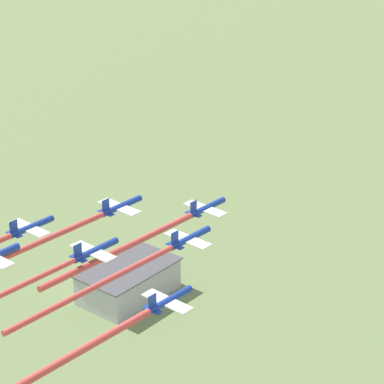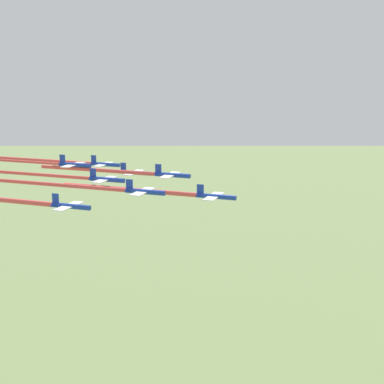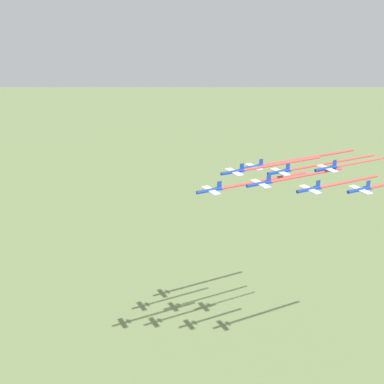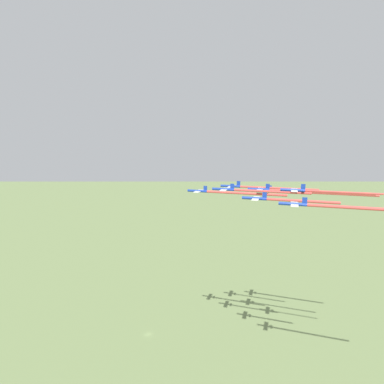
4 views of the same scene
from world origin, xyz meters
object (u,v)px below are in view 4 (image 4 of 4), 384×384
object	(u,v)px
jet_1	(224,189)
jet_5	(262,190)
jet_6	(294,204)
jet_7	(294,190)
jet_4	(259,189)
jet_0	(198,191)
jet_2	(231,186)
jet_3	(255,198)

from	to	relation	value
jet_1	jet_5	size ratio (longest dim) A/B	1.00
jet_6	jet_7	world-z (taller)	jet_7
jet_1	jet_4	world-z (taller)	jet_1
jet_7	jet_1	bearing A→B (deg)	90.00
jet_0	jet_2	distance (m)	18.54
jet_7	jet_5	bearing A→B (deg)	29.54
jet_1	jet_2	bearing A→B (deg)	-0.00
jet_3	jet_4	world-z (taller)	jet_4
jet_3	jet_5	xyz separation A→B (m)	(1.68, 37.34, -1.97)
jet_4	jet_1	bearing A→B (deg)	120.47
jet_5	jet_6	xyz separation A→B (m)	(13.76, -47.38, 2.21)
jet_1	jet_5	xyz separation A→B (m)	(17.13, 27.29, -3.88)
jet_4	jet_5	size ratio (longest dim) A/B	1.00
jet_0	jet_1	xyz separation A→B (m)	(15.45, -10.05, 3.00)
jet_5	jet_6	world-z (taller)	jet_6
jet_0	jet_2	xyz separation A→B (m)	(16.29, 8.62, 2.03)
jet_2	jet_3	xyz separation A→B (m)	(14.61, -28.72, -0.94)
jet_3	jet_5	distance (m)	37.43
jet_0	jet_3	size ratio (longest dim) A/B	1.00
jet_4	jet_7	size ratio (longest dim) A/B	1.00
jet_1	jet_4	bearing A→B (deg)	-59.53
jet_1	jet_4	size ratio (longest dim) A/B	1.00
jet_1	jet_3	bearing A→B (deg)	-120.47
jet_0	jet_6	distance (m)	55.30
jet_2	jet_5	bearing A→B (deg)	-59.53
jet_3	jet_4	distance (m)	18.73
jet_3	jet_4	size ratio (longest dim) A/B	1.00
jet_0	jet_1	distance (m)	18.67
jet_0	jet_1	bearing A→B (deg)	-120.47
jet_4	jet_7	distance (m)	18.51
jet_2	jet_3	world-z (taller)	jet_2
jet_0	jet_6	xyz separation A→B (m)	(46.34, -30.15, 1.33)
jet_2	jet_4	xyz separation A→B (m)	(15.45, -10.05, 0.36)
jet_7	jet_2	bearing A→B (deg)	59.53
jet_4	jet_5	xyz separation A→B (m)	(0.84, 18.67, -3.28)
jet_0	jet_7	xyz separation A→B (m)	(47.18, -11.48, 4.14)
jet_5	jet_7	distance (m)	32.61
jet_1	jet_0	bearing A→B (deg)	59.53
jet_5	jet_7	xyz separation A→B (m)	(14.61, -28.72, 5.03)
jet_3	jet_6	xyz separation A→B (m)	(15.45, -10.05, 0.24)
jet_3	jet_7	size ratio (longest dim) A/B	1.00
jet_2	jet_3	distance (m)	32.23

